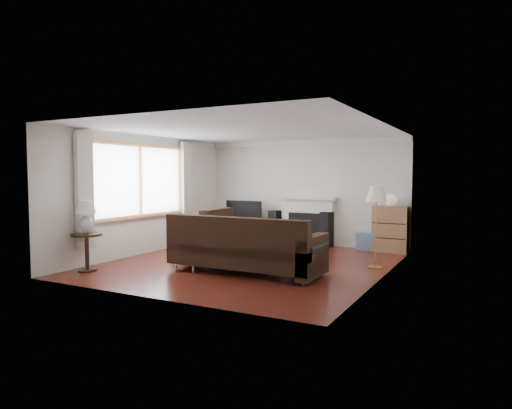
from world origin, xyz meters
The scene contains 17 objects.
room centered at (0.00, 0.00, 1.25)m, with size 5.10×5.60×2.54m.
window centered at (-2.45, -0.20, 1.55)m, with size 0.12×2.74×1.54m, color brown.
curtain_near centered at (-2.40, -1.72, 1.40)m, with size 0.10×0.35×2.10m, color beige.
curtain_far centered at (-2.40, 1.32, 1.40)m, with size 0.10×0.35×2.10m, color beige.
fireplace centered at (0.15, 2.64, 0.57)m, with size 1.40×0.26×1.15m, color white.
tv_stand centered at (-1.45, 2.50, 0.23)m, with size 0.93×0.42×0.47m, color black.
television centered at (-1.45, 2.50, 0.75)m, with size 0.98×0.13×0.57m, color black.
speaker_left centered at (-0.67, 2.55, 0.40)m, with size 0.22×0.27×0.80m, color black.
speaker_right centered at (0.66, 2.55, 0.41)m, with size 0.23×0.27×0.82m, color black.
bookshelf centered at (2.10, 2.53, 0.50)m, with size 0.73×0.35×1.01m, color #966845.
globe_lamp centered at (2.10, 2.53, 1.14)m, with size 0.26×0.26×0.26m, color white.
sectional_sofa centered at (0.35, -0.73, 0.46)m, with size 2.85×2.08×0.92m, color black.
coffee_table centered at (0.38, 0.89, 0.24)m, with size 1.23×0.67×0.48m, color #987C49.
footstool centered at (-1.20, -0.31, 0.19)m, with size 0.45×0.45×0.38m, color black.
floor_lamp centered at (2.22, 0.69, 0.74)m, with size 0.38×0.38×1.47m, color #B38A3E.
side_table centered at (-2.15, -1.92, 0.33)m, with size 0.53×0.53×0.66m, color black.
table_lamp centered at (-2.15, -1.92, 0.94)m, with size 0.35×0.35×0.57m, color silver.
Camera 1 is at (4.11, -7.47, 1.67)m, focal length 32.00 mm.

